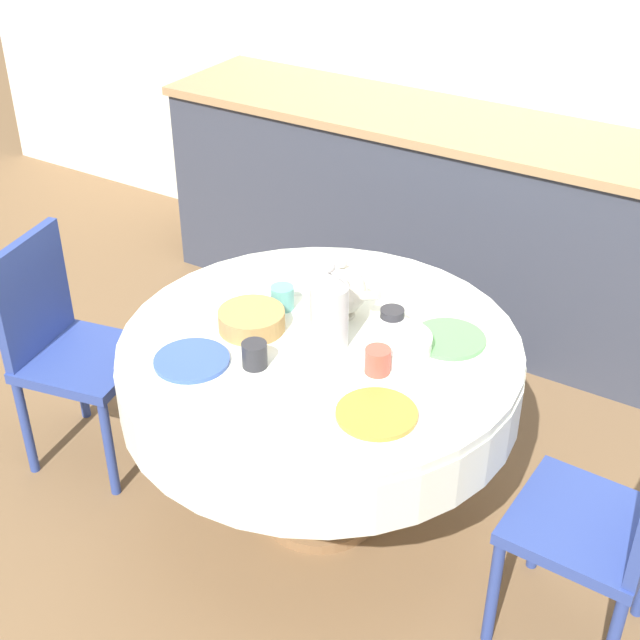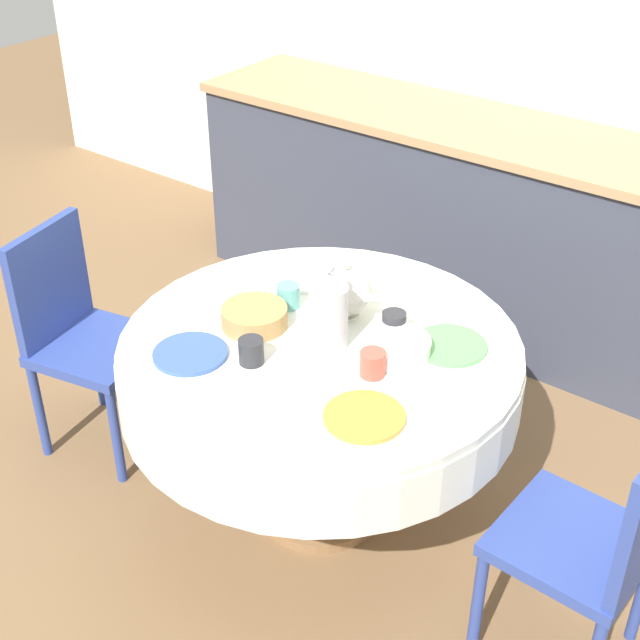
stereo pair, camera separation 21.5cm
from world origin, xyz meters
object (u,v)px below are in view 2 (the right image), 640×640
at_px(chair_left, 602,538).
at_px(chair_right, 80,329).
at_px(teapot, 346,291).
at_px(coffee_carafe, 328,311).

relative_size(chair_left, chair_right, 1.00).
xyz_separation_m(chair_left, teapot, (-1.01, 0.21, 0.32)).
relative_size(chair_left, coffee_carafe, 3.01).
height_order(coffee_carafe, teapot, coffee_carafe).
distance_m(coffee_carafe, teapot, 0.19).
bearing_deg(coffee_carafe, chair_right, -168.82).
bearing_deg(chair_left, teapot, 80.44).
relative_size(chair_right, teapot, 3.90).
bearing_deg(chair_right, teapot, 99.84).
distance_m(chair_left, teapot, 1.08).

